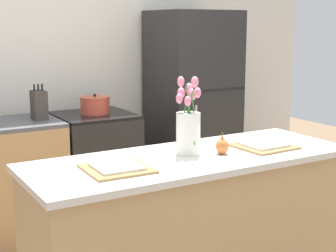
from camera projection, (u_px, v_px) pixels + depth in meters
The scene contains 10 objects.
back_wall at pixel (64, 58), 4.37m from camera, with size 5.20×0.08×2.70m.
kitchen_island at pixel (191, 237), 2.85m from camera, with size 1.80×0.66×0.94m.
stove_range at pixel (96, 168), 4.25m from camera, with size 0.60×0.61×0.92m.
refrigerator at pixel (192, 109), 4.65m from camera, with size 0.68×0.67×1.75m.
flower_vase at pixel (188, 127), 2.77m from camera, with size 0.14×0.18×0.43m.
pear_figurine at pixel (222, 146), 2.79m from camera, with size 0.07×0.07×0.12m.
plate_setting_left at pixel (117, 168), 2.49m from camera, with size 0.31×0.31×0.02m.
plate_setting_right at pixel (263, 145), 2.95m from camera, with size 0.31×0.31×0.02m.
cooking_pot at pixel (95, 105), 4.16m from camera, with size 0.24×0.24×0.16m.
knife_block at pixel (39, 105), 3.90m from camera, with size 0.10×0.14×0.27m.
Camera 1 is at (-1.47, -2.24, 1.64)m, focal length 55.00 mm.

